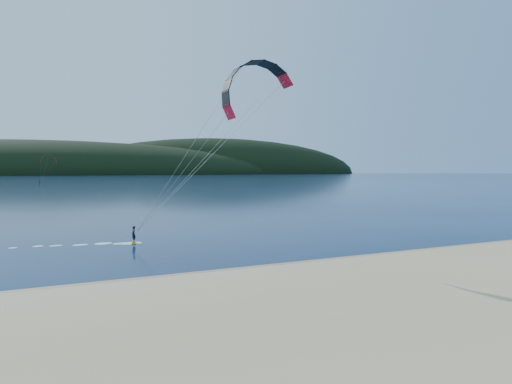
% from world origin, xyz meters
% --- Properties ---
extents(ground, '(1800.00, 1800.00, 0.00)m').
position_xyz_m(ground, '(0.00, 0.00, 0.00)').
color(ground, '#061232').
rests_on(ground, ground).
extents(wet_sand, '(220.00, 2.50, 0.10)m').
position_xyz_m(wet_sand, '(0.00, 4.50, 0.05)').
color(wet_sand, '#8D7652').
rests_on(wet_sand, ground).
extents(headland, '(1200.00, 310.00, 140.00)m').
position_xyz_m(headland, '(0.63, 745.28, 0.00)').
color(headland, black).
rests_on(headland, ground).
extents(kitesurfer_near, '(24.35, 8.85, 17.35)m').
position_xyz_m(kitesurfer_near, '(2.69, 13.27, 12.38)').
color(kitesurfer_near, '#BE8916').
rests_on(kitesurfer_near, ground).
extents(kitesurfer_far, '(8.40, 6.66, 12.77)m').
position_xyz_m(kitesurfer_far, '(-23.23, 198.58, 10.77)').
color(kitesurfer_far, '#BE8916').
rests_on(kitesurfer_far, ground).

